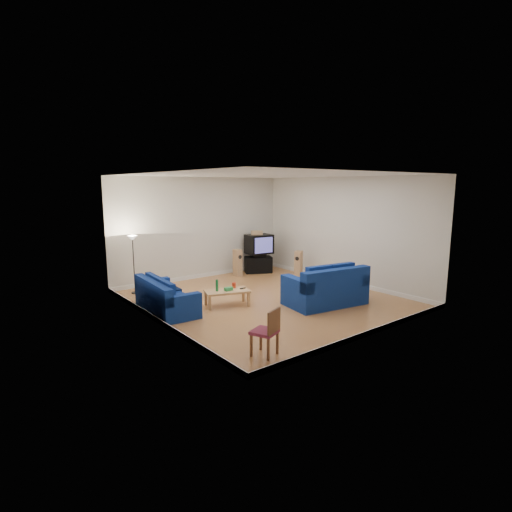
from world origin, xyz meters
TOP-DOWN VIEW (x-y plane):
  - room at (0.00, 0.00)m, footprint 6.01×6.51m
  - sofa_three_seat at (-2.50, 0.70)m, footprint 0.97×2.04m
  - sofa_loveseat at (0.91, -1.29)m, footprint 2.09×1.38m
  - coffee_table at (-1.09, 0.17)m, footprint 1.19×0.85m
  - bottle at (-1.32, 0.25)m, footprint 0.09×0.09m
  - tissue_box at (-1.07, 0.12)m, footprint 0.21×0.11m
  - red_canister at (-0.82, 0.26)m, footprint 0.12×0.12m
  - remote at (-0.69, 0.05)m, footprint 0.16×0.05m
  - tv_stand at (1.89, 2.70)m, footprint 1.02×0.85m
  - av_receiver at (1.89, 2.70)m, footprint 0.58×0.54m
  - television at (1.92, 2.69)m, footprint 0.91×0.73m
  - centre_speaker at (1.85, 2.73)m, footprint 0.41×0.33m
  - speaker_left at (1.02, 2.70)m, footprint 0.22×0.28m
  - speaker_right at (2.45, 1.32)m, footprint 0.32×0.29m
  - floor_lamp at (-2.45, 2.70)m, footprint 0.27×0.27m
  - dining_chair at (-2.19, -2.74)m, footprint 0.53×0.53m

SIDE VIEW (x-z plane):
  - tv_stand at x=1.89m, z-range 0.00..0.55m
  - sofa_three_seat at x=-2.50m, z-range -0.10..0.67m
  - coffee_table at x=-1.09m, z-range 0.14..0.53m
  - sofa_loveseat at x=0.91m, z-range -0.12..0.86m
  - remote at x=-0.69m, z-range 0.39..0.41m
  - tissue_box at x=-1.07m, z-range 0.39..0.48m
  - speaker_right at x=2.45m, z-range 0.00..0.87m
  - speaker_left at x=1.02m, z-range 0.00..0.89m
  - red_canister at x=-0.82m, z-range 0.39..0.53m
  - dining_chair at x=-2.19m, z-range 0.05..0.91m
  - bottle at x=-1.32m, z-range 0.39..0.68m
  - av_receiver at x=1.89m, z-range 0.55..0.66m
  - television at x=1.92m, z-range 0.66..1.31m
  - floor_lamp at x=-2.45m, z-range 0.52..2.13m
  - centre_speaker at x=1.85m, z-range 1.31..1.44m
  - room at x=0.00m, z-range -0.06..3.15m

